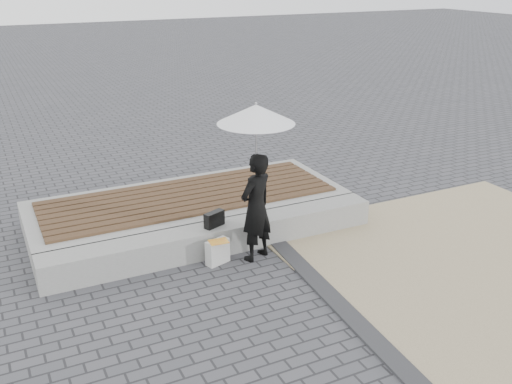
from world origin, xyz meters
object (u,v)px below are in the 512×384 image
Objects in this scene: seating_ledge at (218,238)px; canvas_tote at (218,252)px; parasol at (256,114)px; handbag at (214,219)px; woman at (256,207)px.

seating_ledge reaches higher than canvas_tote.
parasol is at bearing -48.31° from seating_ledge.
parasol is (0.40, -0.45, 1.88)m from seating_ledge.
parasol reaches higher than handbag.
parasol is (0.00, 0.00, 1.31)m from woman.
woman is 4.38× the size of canvas_tote.
seating_ledge is 14.18× the size of canvas_tote.
canvas_tote is (-0.55, 0.08, -0.60)m from woman.
parasol is at bearing -26.30° from canvas_tote.
parasol is at bearing -65.97° from handbag.
parasol reaches higher than canvas_tote.
handbag is at bearing 55.96° from canvas_tote.
handbag is 0.89× the size of canvas_tote.
canvas_tote is at bearing -112.65° from seating_ledge.
canvas_tote is (-0.55, 0.08, -1.90)m from parasol.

